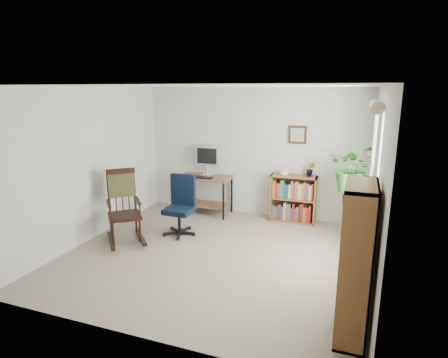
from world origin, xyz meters
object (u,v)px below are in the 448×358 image
at_px(desk, 205,195).
at_px(low_bookshelf, 293,199).
at_px(office_chair, 179,206).
at_px(rocking_chair, 124,206).
at_px(tall_bookshelf, 356,262).

distance_m(desk, low_bookshelf, 1.69).
xyz_separation_m(desk, office_chair, (0.03, -1.17, 0.14)).
relative_size(desk, office_chair, 1.01).
height_order(rocking_chair, tall_bookshelf, tall_bookshelf).
relative_size(desk, low_bookshelf, 1.18).
height_order(desk, rocking_chair, rocking_chair).
bearing_deg(low_bookshelf, rocking_chair, -141.75).
bearing_deg(low_bookshelf, desk, -175.93).
bearing_deg(rocking_chair, desk, 28.79).
height_order(desk, low_bookshelf, low_bookshelf).
bearing_deg(office_chair, tall_bookshelf, -35.51).
height_order(rocking_chair, low_bookshelf, rocking_chair).
height_order(low_bookshelf, tall_bookshelf, tall_bookshelf).
distance_m(desk, office_chair, 1.18).
bearing_deg(tall_bookshelf, desk, 133.50).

